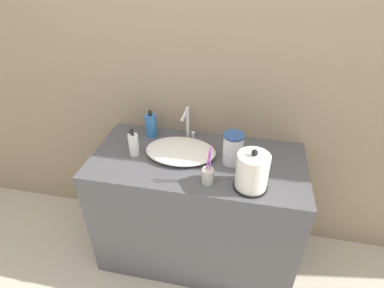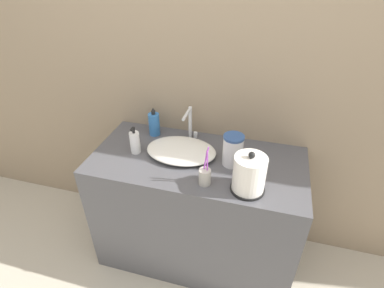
{
  "view_description": "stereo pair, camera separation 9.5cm",
  "coord_description": "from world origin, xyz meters",
  "px_view_note": "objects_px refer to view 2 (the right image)",
  "views": [
    {
      "loc": [
        0.25,
        -1.06,
        1.83
      ],
      "look_at": [
        -0.03,
        0.29,
        0.91
      ],
      "focal_mm": 28.0,
      "sensor_mm": 36.0,
      "label": 1
    },
    {
      "loc": [
        0.34,
        -1.04,
        1.83
      ],
      "look_at": [
        -0.03,
        0.29,
        0.91
      ],
      "focal_mm": 28.0,
      "sensor_mm": 36.0,
      "label": 2
    }
  ],
  "objects_px": {
    "electric_kettle": "(249,175)",
    "shampoo_bottle": "(154,124)",
    "faucet": "(190,122)",
    "water_pitcher": "(233,150)",
    "lotion_bottle": "(135,142)",
    "toothbrush_cup": "(205,176)"
  },
  "relations": [
    {
      "from": "shampoo_bottle",
      "to": "toothbrush_cup",
      "type": "bearing_deg",
      "value": -42.19
    },
    {
      "from": "lotion_bottle",
      "to": "faucet",
      "type": "bearing_deg",
      "value": 40.32
    },
    {
      "from": "faucet",
      "to": "shampoo_bottle",
      "type": "relative_size",
      "value": 1.11
    },
    {
      "from": "electric_kettle",
      "to": "water_pitcher",
      "type": "distance_m",
      "value": 0.22
    },
    {
      "from": "shampoo_bottle",
      "to": "lotion_bottle",
      "type": "bearing_deg",
      "value": -98.64
    },
    {
      "from": "toothbrush_cup",
      "to": "water_pitcher",
      "type": "distance_m",
      "value": 0.24
    },
    {
      "from": "electric_kettle",
      "to": "faucet",
      "type": "bearing_deg",
      "value": 136.75
    },
    {
      "from": "toothbrush_cup",
      "to": "water_pitcher",
      "type": "height_order",
      "value": "toothbrush_cup"
    },
    {
      "from": "lotion_bottle",
      "to": "toothbrush_cup",
      "type": "bearing_deg",
      "value": -19.8
    },
    {
      "from": "toothbrush_cup",
      "to": "faucet",
      "type": "bearing_deg",
      "value": 115.66
    },
    {
      "from": "faucet",
      "to": "lotion_bottle",
      "type": "xyz_separation_m",
      "value": [
        -0.27,
        -0.23,
        -0.05
      ]
    },
    {
      "from": "faucet",
      "to": "electric_kettle",
      "type": "xyz_separation_m",
      "value": [
        0.41,
        -0.38,
        -0.03
      ]
    },
    {
      "from": "faucet",
      "to": "electric_kettle",
      "type": "bearing_deg",
      "value": -43.25
    },
    {
      "from": "lotion_bottle",
      "to": "water_pitcher",
      "type": "height_order",
      "value": "water_pitcher"
    },
    {
      "from": "shampoo_bottle",
      "to": "water_pitcher",
      "type": "bearing_deg",
      "value": -18.58
    },
    {
      "from": "electric_kettle",
      "to": "shampoo_bottle",
      "type": "xyz_separation_m",
      "value": [
        -0.64,
        0.37,
        -0.02
      ]
    },
    {
      "from": "lotion_bottle",
      "to": "shampoo_bottle",
      "type": "relative_size",
      "value": 0.89
    },
    {
      "from": "lotion_bottle",
      "to": "shampoo_bottle",
      "type": "height_order",
      "value": "shampoo_bottle"
    },
    {
      "from": "electric_kettle",
      "to": "water_pitcher",
      "type": "height_order",
      "value": "electric_kettle"
    },
    {
      "from": "faucet",
      "to": "toothbrush_cup",
      "type": "bearing_deg",
      "value": -64.34
    },
    {
      "from": "toothbrush_cup",
      "to": "water_pitcher",
      "type": "relative_size",
      "value": 1.21
    },
    {
      "from": "electric_kettle",
      "to": "toothbrush_cup",
      "type": "relative_size",
      "value": 1.04
    }
  ]
}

